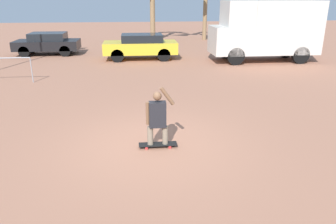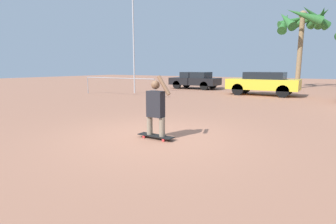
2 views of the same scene
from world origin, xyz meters
TOP-DOWN VIEW (x-y plane):
  - ground_plane at (0.00, 0.00)m, footprint 80.00×80.00m
  - skateboard at (0.14, -0.18)m, footprint 0.92×0.25m
  - person_skateboarder at (0.14, -0.18)m, footprint 0.68×0.22m
  - camper_van at (6.87, 10.28)m, footprint 5.75×2.12m
  - parked_car_yellow at (0.03, 11.53)m, footprint 4.14×1.78m
  - parked_car_black at (-5.64, 13.70)m, footprint 3.81×1.83m

SIDE VIEW (x-z plane):
  - ground_plane at x=0.00m, z-range 0.00..0.00m
  - skateboard at x=0.14m, z-range 0.03..0.11m
  - parked_car_black at x=-5.64m, z-range 0.05..1.38m
  - parked_car_yellow at x=0.03m, z-range 0.07..1.48m
  - person_skateboarder at x=0.14m, z-range 0.09..1.51m
  - camper_van at x=6.87m, z-range 0.14..3.37m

